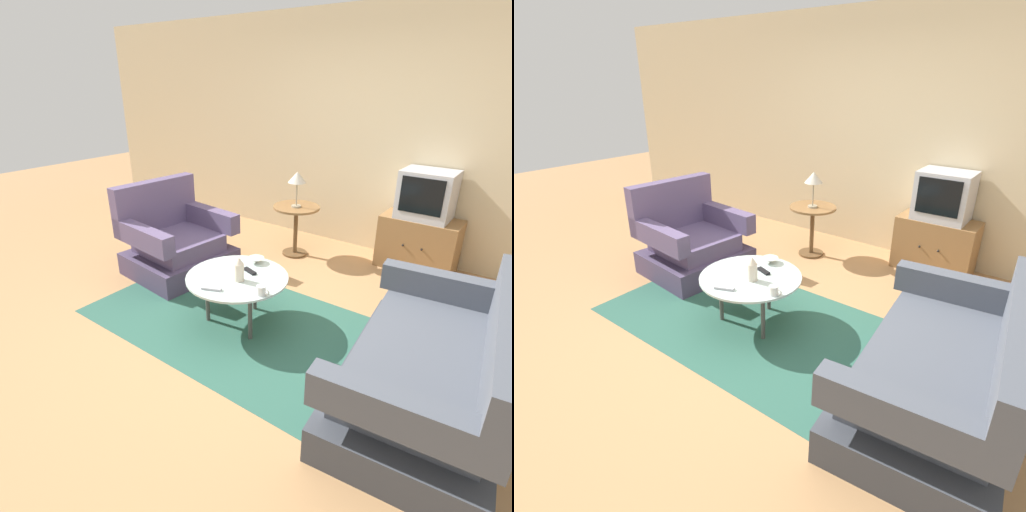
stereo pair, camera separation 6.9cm
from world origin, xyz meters
TOP-DOWN VIEW (x-y plane):
  - ground_plane at (0.00, 0.00)m, footprint 16.00×16.00m
  - back_wall at (0.00, 2.25)m, footprint 9.00×0.12m
  - area_rug at (-0.10, -0.10)m, footprint 2.64×1.53m
  - armchair at (-1.32, 0.32)m, footprint 0.98×1.08m
  - couch at (1.49, -0.12)m, footprint 1.09×1.71m
  - coffee_table at (-0.10, -0.10)m, footprint 0.86×0.86m
  - side_table at (-0.50, 1.48)m, footprint 0.54×0.54m
  - tv_stand at (0.79, 1.94)m, footprint 0.81×0.44m
  - television at (0.79, 1.96)m, footprint 0.53×0.43m
  - table_lamp at (-0.49, 1.45)m, footprint 0.21×0.21m
  - vase at (-0.04, -0.15)m, footprint 0.08×0.08m
  - mug at (0.25, -0.23)m, footprint 0.11×0.07m
  - bowl at (-0.14, 0.21)m, footprint 0.14×0.14m
  - tv_remote_dark at (-0.07, 0.03)m, footprint 0.15×0.08m
  - tv_remote_silver at (-0.12, -0.40)m, footprint 0.17×0.10m

SIDE VIEW (x-z plane):
  - ground_plane at x=0.00m, z-range 0.00..0.00m
  - area_rug at x=-0.10m, z-range 0.00..0.00m
  - couch at x=1.49m, z-range -0.14..0.70m
  - tv_stand at x=0.79m, z-range 0.00..0.59m
  - armchair at x=-1.32m, z-range -0.16..0.79m
  - coffee_table at x=-0.10m, z-range 0.19..0.64m
  - side_table at x=-0.50m, z-range 0.14..0.74m
  - tv_remote_dark at x=-0.07m, z-range 0.45..0.47m
  - tv_remote_silver at x=-0.12m, z-range 0.45..0.47m
  - bowl at x=-0.14m, z-range 0.45..0.50m
  - mug at x=0.25m, z-range 0.45..0.53m
  - vase at x=-0.04m, z-range 0.45..0.65m
  - television at x=0.79m, z-range 0.59..1.10m
  - table_lamp at x=-0.49m, z-range 0.73..1.13m
  - back_wall at x=0.00m, z-range 0.00..2.70m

